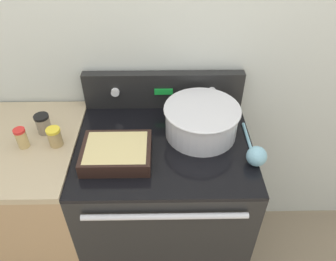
{
  "coord_description": "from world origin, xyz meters",
  "views": [
    {
      "loc": [
        0.0,
        -0.77,
        1.93
      ],
      "look_at": [
        0.02,
        0.33,
        1.02
      ],
      "focal_mm": 35.0,
      "sensor_mm": 36.0,
      "label": 1
    }
  ],
  "objects_px": {
    "mixing_bowl": "(201,119)",
    "casserole_dish": "(116,152)",
    "spice_jar_red_cap": "(21,138)",
    "ladle": "(255,155)",
    "spice_jar_black_cap": "(43,124)",
    "spice_jar_yellow_cap": "(54,137)"
  },
  "relations": [
    {
      "from": "spice_jar_black_cap",
      "to": "spice_jar_red_cap",
      "type": "height_order",
      "value": "same"
    },
    {
      "from": "mixing_bowl",
      "to": "spice_jar_black_cap",
      "type": "distance_m",
      "value": 0.71
    },
    {
      "from": "ladle",
      "to": "spice_jar_black_cap",
      "type": "height_order",
      "value": "spice_jar_black_cap"
    },
    {
      "from": "casserole_dish",
      "to": "spice_jar_yellow_cap",
      "type": "height_order",
      "value": "spice_jar_yellow_cap"
    },
    {
      "from": "mixing_bowl",
      "to": "casserole_dish",
      "type": "bearing_deg",
      "value": -156.6
    },
    {
      "from": "ladle",
      "to": "spice_jar_black_cap",
      "type": "xyz_separation_m",
      "value": [
        -0.92,
        0.2,
        0.02
      ]
    },
    {
      "from": "spice_jar_yellow_cap",
      "to": "spice_jar_black_cap",
      "type": "height_order",
      "value": "spice_jar_black_cap"
    },
    {
      "from": "ladle",
      "to": "spice_jar_red_cap",
      "type": "relative_size",
      "value": 3.21
    },
    {
      "from": "spice_jar_black_cap",
      "to": "mixing_bowl",
      "type": "bearing_deg",
      "value": -0.62
    },
    {
      "from": "mixing_bowl",
      "to": "casserole_dish",
      "type": "xyz_separation_m",
      "value": [
        -0.37,
        -0.16,
        -0.04
      ]
    },
    {
      "from": "casserole_dish",
      "to": "ladle",
      "type": "relative_size",
      "value": 0.96
    },
    {
      "from": "ladle",
      "to": "spice_jar_black_cap",
      "type": "relative_size",
      "value": 3.23
    },
    {
      "from": "casserole_dish",
      "to": "ladle",
      "type": "distance_m",
      "value": 0.58
    },
    {
      "from": "spice_jar_yellow_cap",
      "to": "spice_jar_red_cap",
      "type": "height_order",
      "value": "spice_jar_red_cap"
    },
    {
      "from": "mixing_bowl",
      "to": "spice_jar_yellow_cap",
      "type": "height_order",
      "value": "mixing_bowl"
    },
    {
      "from": "spice_jar_black_cap",
      "to": "spice_jar_red_cap",
      "type": "xyz_separation_m",
      "value": [
        -0.07,
        -0.1,
        0.0
      ]
    },
    {
      "from": "casserole_dish",
      "to": "spice_jar_red_cap",
      "type": "height_order",
      "value": "spice_jar_red_cap"
    },
    {
      "from": "mixing_bowl",
      "to": "casserole_dish",
      "type": "relative_size",
      "value": 1.19
    },
    {
      "from": "ladle",
      "to": "spice_jar_red_cap",
      "type": "height_order",
      "value": "spice_jar_red_cap"
    },
    {
      "from": "ladle",
      "to": "spice_jar_black_cap",
      "type": "bearing_deg",
      "value": 167.99
    },
    {
      "from": "spice_jar_yellow_cap",
      "to": "ladle",
      "type": "bearing_deg",
      "value": -7.3
    },
    {
      "from": "casserole_dish",
      "to": "spice_jar_yellow_cap",
      "type": "distance_m",
      "value": 0.28
    }
  ]
}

